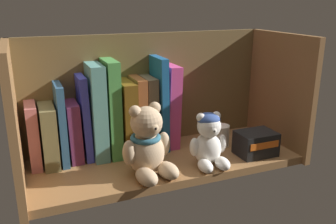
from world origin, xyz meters
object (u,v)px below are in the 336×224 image
object	(u,v)px
book_10	(158,102)
teddy_bear_larger	(148,146)
book_4	(84,117)
book_5	(96,110)
book_8	(137,113)
book_0	(33,134)
book_7	(124,116)
book_6	(110,107)
small_product_box	(256,143)
teddy_bear_smaller	(209,141)
book_3	(73,130)
pillar_candle	(220,136)
book_1	(48,134)
book_9	(148,112)
book_2	(60,122)
book_11	(168,105)

from	to	relation	value
book_10	teddy_bear_larger	xyz separation A→B (cm)	(-8.47, -15.86, -5.22)
book_4	book_5	world-z (taller)	book_5
book_5	book_8	bearing A→B (deg)	0.00
book_0	book_7	distance (cm)	23.01
book_6	small_product_box	bearing A→B (deg)	-24.67
book_7	teddy_bear_smaller	xyz separation A→B (cm)	(16.31, -16.63, -3.33)
small_product_box	book_3	bearing A→B (deg)	160.30
small_product_box	pillar_candle	bearing A→B (deg)	121.96
book_8	teddy_bear_larger	size ratio (longest dim) A/B	1.18
book_1	book_9	size ratio (longest dim) A/B	0.76
book_8	small_product_box	size ratio (longest dim) A/B	2.00
book_5	small_product_box	distance (cm)	42.29
teddy_bear_smaller	small_product_box	bearing A→B (deg)	3.20
teddy_bear_larger	small_product_box	bearing A→B (deg)	0.07
book_2	book_10	xyz separation A→B (cm)	(25.71, 0.00, 2.47)
book_6	book_11	distance (cm)	16.27
book_6	book_9	xyz separation A→B (cm)	(10.26, 0.00, -2.62)
book_1	small_product_box	world-z (taller)	book_1
book_2	teddy_bear_larger	distance (cm)	23.59
teddy_bear_larger	book_7	bearing A→B (deg)	93.35
book_8	teddy_bear_smaller	size ratio (longest dim) A/B	1.49
book_9	teddy_bear_larger	world-z (taller)	book_9
book_10	pillar_candle	size ratio (longest dim) A/B	4.22
book_8	book_10	size ratio (longest dim) A/B	0.80
teddy_bear_smaller	pillar_candle	size ratio (longest dim) A/B	2.26
book_5	book_10	bearing A→B (deg)	0.00
teddy_bear_larger	teddy_bear_smaller	bearing A→B (deg)	-2.86
book_2	small_product_box	world-z (taller)	book_2
book_5	book_6	distance (cm)	3.76
book_4	book_7	world-z (taller)	book_4
book_2	teddy_bear_smaller	xyz separation A→B (cm)	(32.62, -16.63, -3.64)
book_0	book_4	world-z (taller)	book_4
book_7	teddy_bear_smaller	world-z (taller)	book_7
book_10	book_6	bearing A→B (deg)	-180.00
book_7	book_0	bearing A→B (deg)	180.00
book_8	pillar_candle	size ratio (longest dim) A/B	3.37
book_9	teddy_bear_smaller	bearing A→B (deg)	-59.60
book_0	book_1	distance (cm)	3.53
book_10	pillar_candle	distance (cm)	19.72
book_3	book_11	distance (cm)	26.24
pillar_candle	teddy_bear_larger	bearing A→B (deg)	-159.88
book_1	small_product_box	distance (cm)	52.78
book_2	teddy_bear_larger	bearing A→B (deg)	-42.62
book_5	book_8	size ratio (longest dim) A/B	1.21
book_2	book_5	xyz separation A→B (cm)	(8.87, -0.00, 2.10)
book_5	book_10	distance (cm)	16.84
book_0	small_product_box	distance (cm)	56.16
teddy_bear_larger	book_9	bearing A→B (deg)	70.46
book_3	book_7	bearing A→B (deg)	-0.00
book_6	teddy_bear_smaller	bearing A→B (deg)	-39.73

